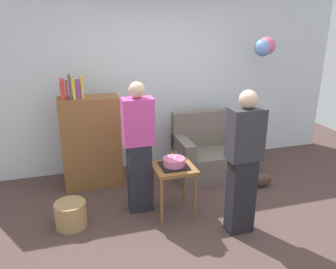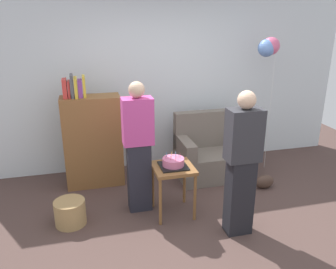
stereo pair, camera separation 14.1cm
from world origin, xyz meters
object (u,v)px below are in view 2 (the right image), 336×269
object	(u,v)px
birthday_cake	(173,163)
handbag	(264,182)
bookshelf	(93,140)
person_holding_cake	(242,164)
couch	(213,154)
person_blowing_candles	(138,147)
side_table	(173,174)
wicker_basket	(70,212)
balloon_bunch	(269,47)

from	to	relation	value
birthday_cake	handbag	bearing A→B (deg)	11.60
bookshelf	person_holding_cake	size ratio (longest dim) A/B	0.98
couch	birthday_cake	xyz separation A→B (m)	(-0.88, -0.91, 0.34)
person_blowing_candles	person_holding_cake	world-z (taller)	same
bookshelf	person_blowing_candles	distance (m)	0.99
bookshelf	side_table	size ratio (longest dim) A/B	2.54
bookshelf	person_blowing_candles	world-z (taller)	person_blowing_candles
person_holding_cake	handbag	xyz separation A→B (m)	(0.82, 0.84, -0.73)
wicker_basket	person_holding_cake	bearing A→B (deg)	-18.66
birthday_cake	wicker_basket	size ratio (longest dim) A/B	0.89
person_blowing_candles	handbag	xyz separation A→B (m)	(1.80, 0.08, -0.73)
wicker_basket	handbag	bearing A→B (deg)	4.79
birthday_cake	handbag	size ratio (longest dim) A/B	1.14
person_blowing_candles	balloon_bunch	world-z (taller)	balloon_bunch
couch	wicker_basket	world-z (taller)	couch
person_blowing_candles	wicker_basket	size ratio (longest dim) A/B	4.53
couch	side_table	world-z (taller)	couch
person_blowing_candles	wicker_basket	distance (m)	1.10
wicker_basket	handbag	distance (m)	2.67
handbag	person_blowing_candles	bearing A→B (deg)	-177.41
bookshelf	person_blowing_candles	bearing A→B (deg)	-58.63
wicker_basket	balloon_bunch	xyz separation A→B (m)	(2.95, 0.95, 1.74)
side_table	wicker_basket	distance (m)	1.29
bookshelf	person_holding_cake	world-z (taller)	person_holding_cake
handbag	balloon_bunch	xyz separation A→B (m)	(0.29, 0.72, 1.79)
couch	birthday_cake	bearing A→B (deg)	-133.98
side_table	balloon_bunch	xyz separation A→B (m)	(1.72, 1.02, 1.36)
couch	handbag	world-z (taller)	couch
couch	birthday_cake	distance (m)	1.31
bookshelf	handbag	xyz separation A→B (m)	(2.32, -0.76, -0.58)
birthday_cake	person_holding_cake	xyz separation A→B (m)	(0.61, -0.55, 0.15)
couch	handbag	xyz separation A→B (m)	(0.55, -0.62, -0.24)
bookshelf	side_table	bearing A→B (deg)	-49.73
side_table	wicker_basket	xyz separation A→B (m)	(-1.23, 0.07, -0.38)
person_holding_cake	handbag	size ratio (longest dim) A/B	5.82
person_holding_cake	birthday_cake	bearing A→B (deg)	-13.43
couch	handbag	bearing A→B (deg)	-48.29
handbag	balloon_bunch	bearing A→B (deg)	67.97
side_table	couch	bearing A→B (deg)	46.02
person_holding_cake	wicker_basket	xyz separation A→B (m)	(-1.84, 0.62, -0.68)
birthday_cake	balloon_bunch	bearing A→B (deg)	30.60
bookshelf	balloon_bunch	bearing A→B (deg)	-0.72
person_blowing_candles	wicker_basket	world-z (taller)	person_blowing_candles
person_blowing_candles	couch	bearing A→B (deg)	13.68
wicker_basket	person_blowing_candles	bearing A→B (deg)	9.38
person_holding_cake	side_table	bearing A→B (deg)	-13.43
person_holding_cake	balloon_bunch	bearing A→B (deg)	-96.61
couch	birthday_cake	size ratio (longest dim) A/B	3.44
person_holding_cake	bookshelf	bearing A→B (deg)	-18.14
wicker_basket	balloon_bunch	bearing A→B (deg)	17.79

